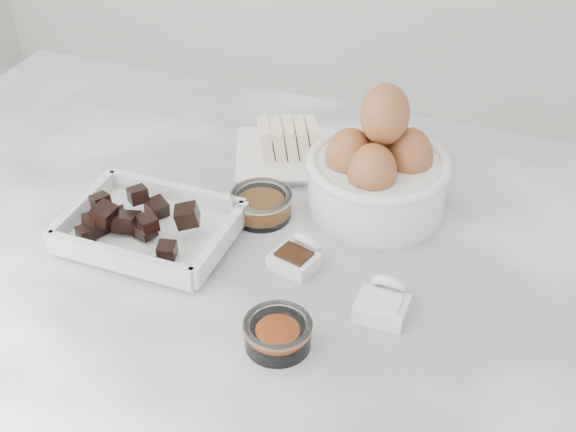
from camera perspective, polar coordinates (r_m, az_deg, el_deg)
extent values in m
cube|color=silver|center=(1.00, -1.68, -3.48)|extent=(1.20, 0.80, 0.04)
cube|color=white|center=(1.02, -9.75, -1.28)|extent=(0.20, 0.15, 0.01)
cube|color=white|center=(1.15, -0.07, 4.17)|extent=(0.17, 0.17, 0.01)
cube|color=white|center=(1.15, -0.07, 4.47)|extent=(0.19, 0.19, 0.00)
cylinder|color=white|center=(1.09, 5.27, 3.06)|extent=(0.09, 0.09, 0.05)
cylinder|color=white|center=(1.07, 5.33, 4.06)|extent=(0.07, 0.07, 0.01)
cylinder|color=white|center=(1.05, 6.35, 2.23)|extent=(0.18, 0.18, 0.07)
torus|color=white|center=(1.03, 6.47, 3.76)|extent=(0.19, 0.19, 0.02)
ellipsoid|color=brown|center=(1.03, 8.62, 3.91)|extent=(0.06, 0.06, 0.08)
ellipsoid|color=brown|center=(1.03, 4.42, 4.41)|extent=(0.06, 0.06, 0.08)
ellipsoid|color=brown|center=(1.06, 7.27, 5.10)|extent=(0.06, 0.06, 0.08)
ellipsoid|color=brown|center=(1.00, 5.57, 3.13)|extent=(0.06, 0.06, 0.08)
ellipsoid|color=brown|center=(1.00, 6.90, 7.19)|extent=(0.06, 0.06, 0.08)
cylinder|color=white|center=(1.04, -1.90, 0.74)|extent=(0.08, 0.08, 0.03)
torus|color=white|center=(1.03, -1.92, 1.42)|extent=(0.08, 0.08, 0.01)
cylinder|color=#C4670D|center=(1.04, -1.89, 0.50)|extent=(0.06, 0.06, 0.01)
cylinder|color=white|center=(0.86, -0.73, -8.42)|extent=(0.07, 0.07, 0.03)
torus|color=white|center=(0.85, -0.74, -7.76)|extent=(0.08, 0.08, 0.01)
ellipsoid|color=#DF4E06|center=(0.86, -0.73, -8.38)|extent=(0.05, 0.05, 0.02)
cube|color=white|center=(0.96, 0.43, -3.23)|extent=(0.06, 0.06, 0.02)
cube|color=black|center=(0.95, 0.44, -2.69)|extent=(0.05, 0.04, 0.00)
torus|color=white|center=(0.97, 1.36, -1.89)|extent=(0.05, 0.04, 0.04)
cube|color=white|center=(0.90, 6.65, -6.56)|extent=(0.06, 0.05, 0.02)
cube|color=white|center=(0.89, 6.71, -5.98)|extent=(0.04, 0.03, 0.00)
torus|color=white|center=(0.91, 7.19, -4.84)|extent=(0.04, 0.03, 0.04)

